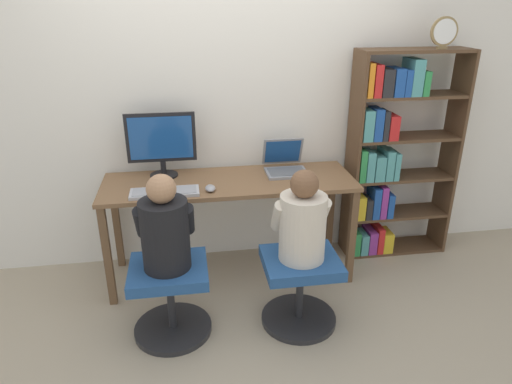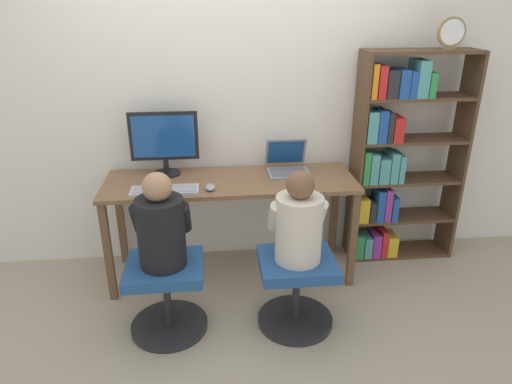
{
  "view_description": "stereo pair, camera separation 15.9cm",
  "coord_description": "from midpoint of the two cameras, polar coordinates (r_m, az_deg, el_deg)",
  "views": [
    {
      "loc": [
        -0.29,
        -2.74,
        1.97
      ],
      "look_at": [
        0.17,
        0.13,
        0.74
      ],
      "focal_mm": 32.0,
      "sensor_mm": 36.0,
      "label": 1
    },
    {
      "loc": [
        -0.13,
        -2.76,
        1.97
      ],
      "look_at": [
        0.17,
        0.13,
        0.74
      ],
      "focal_mm": 32.0,
      "sensor_mm": 36.0,
      "label": 2
    }
  ],
  "objects": [
    {
      "name": "person_at_monitor",
      "position": [
        2.74,
        -12.98,
        -4.51
      ],
      "size": [
        0.35,
        0.3,
        0.59
      ],
      "color": "black",
      "rests_on": "office_chair_left"
    },
    {
      "name": "wall_back",
      "position": [
        3.47,
        -5.51,
        11.7
      ],
      "size": [
        10.0,
        0.05,
        2.6
      ],
      "color": "white",
      "rests_on": "ground_plane"
    },
    {
      "name": "bookshelf",
      "position": [
        3.7,
        15.2,
        4.14
      ],
      "size": [
        0.84,
        0.27,
        1.64
      ],
      "color": "#513823",
      "rests_on": "ground_plane"
    },
    {
      "name": "ground_plane",
      "position": [
        3.39,
        -3.9,
        -12.68
      ],
      "size": [
        14.0,
        14.0,
        0.0
      ],
      "primitive_type": "plane",
      "color": "tan"
    },
    {
      "name": "person_at_laptop",
      "position": [
        2.77,
        4.21,
        -3.75
      ],
      "size": [
        0.35,
        0.3,
        0.58
      ],
      "color": "beige",
      "rests_on": "office_chair_right"
    },
    {
      "name": "desktop_monitor",
      "position": [
        3.35,
        -13.09,
        5.92
      ],
      "size": [
        0.49,
        0.2,
        0.47
      ],
      "color": "black",
      "rests_on": "desk"
    },
    {
      "name": "laptop",
      "position": [
        3.42,
        2.36,
        3.34
      ],
      "size": [
        0.31,
        0.32,
        0.24
      ],
      "color": "gray",
      "rests_on": "desk"
    },
    {
      "name": "office_chair_right",
      "position": [
        2.99,
        3.98,
        -11.56
      ],
      "size": [
        0.49,
        0.49,
        0.48
      ],
      "color": "#262628",
      "rests_on": "ground_plane"
    },
    {
      "name": "office_chair_left",
      "position": [
        2.97,
        -12.2,
        -12.44
      ],
      "size": [
        0.49,
        0.49,
        0.48
      ],
      "color": "#262628",
      "rests_on": "ground_plane"
    },
    {
      "name": "desk",
      "position": [
        3.31,
        -4.69,
        0.02
      ],
      "size": [
        1.8,
        0.59,
        0.77
      ],
      "color": "brown",
      "rests_on": "ground_plane"
    },
    {
      "name": "computer_mouse_by_keyboard",
      "position": [
        3.11,
        -7.2,
        0.46
      ],
      "size": [
        0.07,
        0.11,
        0.04
      ],
      "color": "#99999E",
      "rests_on": "desk"
    },
    {
      "name": "desk_clock",
      "position": [
        3.59,
        21.25,
        18.13
      ],
      "size": [
        0.2,
        0.03,
        0.22
      ],
      "color": "olive",
      "rests_on": "bookshelf"
    },
    {
      "name": "keyboard",
      "position": [
        3.11,
        -12.79,
        -0.04
      ],
      "size": [
        0.46,
        0.17,
        0.03
      ],
      "color": "#B2B2B7",
      "rests_on": "desk"
    }
  ]
}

